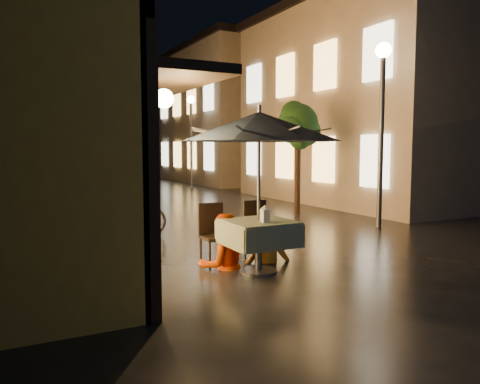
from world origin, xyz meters
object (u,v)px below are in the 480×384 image
cafe_table (259,233)px  bicycle_0 (123,215)px  table_lantern (265,213)px  patio_umbrella (259,127)px  person_yellow (267,215)px  person_orange (223,215)px  streetlamp_near (382,101)px

cafe_table → bicycle_0: bearing=107.0°
cafe_table → table_lantern: (0.00, -0.18, 0.33)m
patio_umbrella → person_yellow: size_ratio=1.63×
person_orange → person_yellow: person_orange is taller
streetlamp_near → cafe_table: bearing=-153.6°
streetlamp_near → person_yellow: streetlamp_near is taller
patio_umbrella → table_lantern: patio_umbrella is taller
bicycle_0 → table_lantern: bearing=-154.0°
cafe_table → person_orange: 0.67m
cafe_table → person_orange: size_ratio=0.61×
person_yellow → cafe_table: bearing=61.9°
patio_umbrella → person_orange: 1.47m
streetlamp_near → patio_umbrella: streetlamp_near is taller
streetlamp_near → bicycle_0: size_ratio=2.37×
patio_umbrella → table_lantern: size_ratio=9.84×
patio_umbrella → table_lantern: (0.00, -0.18, -1.23)m
streetlamp_near → person_yellow: 4.87m
streetlamp_near → cafe_table: size_ratio=4.27×
person_yellow → table_lantern: bearing=69.9°
patio_umbrella → person_yellow: patio_umbrella is taller
streetlamp_near → patio_umbrella: 5.07m
bicycle_0 → streetlamp_near: bearing=-94.9°
table_lantern → bicycle_0: 4.08m
bicycle_0 → cafe_table: bearing=-153.2°
table_lantern → bicycle_0: bearing=106.2°
streetlamp_near → cafe_table: 5.53m
patio_umbrella → bicycle_0: patio_umbrella is taller
cafe_table → person_orange: (-0.33, 0.54, 0.23)m
person_orange → patio_umbrella: bearing=124.8°
person_yellow → bicycle_0: 3.56m
streetlamp_near → table_lantern: bearing=-151.8°
streetlamp_near → table_lantern: size_ratio=16.92×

